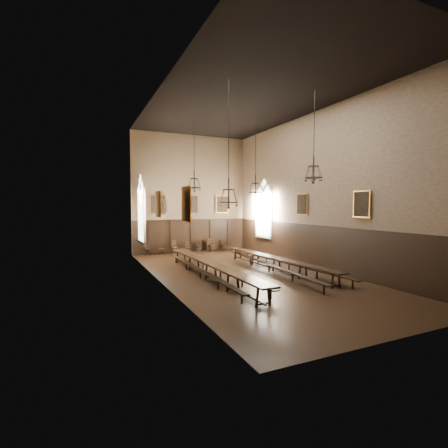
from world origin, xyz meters
TOP-DOWN VIEW (x-y plane):
  - floor at (0.00, 0.00)m, footprint 9.00×18.00m
  - ceiling at (0.00, 0.00)m, footprint 9.00×18.00m
  - wall_back at (0.00, 9.01)m, footprint 9.00×0.02m
  - wall_front at (0.00, -9.01)m, footprint 9.00×0.02m
  - wall_left at (-4.51, 0.00)m, footprint 0.02×18.00m
  - wall_right at (4.51, 0.00)m, footprint 0.02×18.00m
  - wainscot_panelling at (0.00, 0.00)m, footprint 9.00×18.00m
  - table_left at (-2.09, -0.23)m, footprint 0.89×10.78m
  - table_right at (2.00, 0.12)m, footprint 1.27×9.48m
  - bench_left_outer at (-2.50, 0.15)m, footprint 0.42×9.98m
  - bench_left_inner at (-1.44, 0.07)m, footprint 0.74×9.62m
  - bench_right_inner at (1.42, -0.01)m, footprint 0.99×10.18m
  - bench_right_outer at (2.66, -0.12)m, footprint 0.77×9.54m
  - chair_0 at (-3.47, 8.61)m, footprint 0.44×0.44m
  - chair_1 at (-2.43, 8.56)m, footprint 0.42×0.42m
  - chair_2 at (-1.44, 8.57)m, footprint 0.53×0.53m
  - chair_3 at (-0.42, 8.47)m, footprint 0.45×0.45m
  - chair_4 at (0.50, 8.60)m, footprint 0.46×0.46m
  - chair_5 at (1.45, 8.55)m, footprint 0.57×0.57m
  - chair_6 at (2.62, 8.61)m, footprint 0.40×0.40m
  - chandelier_back_left at (-1.83, 2.90)m, footprint 0.80×0.80m
  - chandelier_back_right at (1.78, 2.13)m, footprint 0.83×0.83m
  - chandelier_front_left at (-2.03, -2.17)m, footprint 0.84×0.84m
  - chandelier_front_right at (2.15, -2.67)m, footprint 0.83×0.83m
  - portrait_back_0 at (-2.60, 8.88)m, footprint 1.10×0.12m
  - portrait_back_1 at (0.00, 8.88)m, footprint 1.10×0.12m
  - portrait_back_2 at (2.60, 8.88)m, footprint 1.10×0.12m
  - portrait_left_0 at (-4.38, 1.00)m, footprint 0.12×1.00m
  - portrait_left_1 at (-4.38, -3.50)m, footprint 0.12×1.00m
  - portrait_right_0 at (4.38, 1.00)m, footprint 0.12×1.00m
  - portrait_right_1 at (4.38, -3.50)m, footprint 0.12×1.00m
  - window_right at (4.43, 5.50)m, footprint 0.20×2.20m
  - window_left at (-4.43, 5.50)m, footprint 0.20×2.20m

SIDE VIEW (x-z plane):
  - floor at x=0.00m, z-range -0.02..0.00m
  - chair_3 at x=-0.42m, z-range -0.17..0.70m
  - chair_1 at x=-2.43m, z-range -0.17..0.71m
  - chair_6 at x=2.62m, z-range -0.18..0.72m
  - chair_4 at x=0.50m, z-range -0.18..0.72m
  - bench_right_outer at x=2.66m, z-range 0.06..0.49m
  - bench_left_inner at x=-1.44m, z-range 0.06..0.49m
  - chair_0 at x=-3.47m, z-range -0.19..0.75m
  - bench_left_outer at x=-2.50m, z-range 0.06..0.51m
  - bench_right_inner at x=1.42m, z-range 0.06..0.52m
  - chair_2 at x=-1.44m, z-range -0.19..0.79m
  - chair_5 at x=1.45m, z-range -0.20..0.81m
  - table_right at x=2.00m, z-range 0.00..0.74m
  - table_left at x=-2.09m, z-range 0.00..0.84m
  - wainscot_panelling at x=0.00m, z-range 0.00..2.50m
  - window_right at x=4.43m, z-range 1.10..5.70m
  - window_left at x=-4.43m, z-range 1.10..5.70m
  - portrait_back_0 at x=-2.60m, z-range 3.00..4.40m
  - portrait_back_1 at x=0.00m, z-range 3.00..4.40m
  - portrait_back_2 at x=2.60m, z-range 3.00..4.40m
  - portrait_left_0 at x=-4.38m, z-range 3.05..4.35m
  - portrait_left_1 at x=-4.38m, z-range 3.05..4.35m
  - portrait_right_0 at x=4.38m, z-range 3.05..4.35m
  - portrait_right_1 at x=4.38m, z-range 3.05..4.35m
  - chandelier_front_left at x=-2.03m, z-range 1.46..6.83m
  - wall_back at x=0.00m, z-range 0.00..9.00m
  - wall_front at x=0.00m, z-range 0.00..9.00m
  - wall_left at x=-4.51m, z-range 0.00..9.00m
  - wall_right at x=4.51m, z-range 0.00..9.00m
  - chandelier_back_right at x=1.78m, z-range 2.37..7.10m
  - chandelier_back_left at x=-1.83m, z-range 2.73..7.21m
  - chandelier_front_right at x=2.15m, z-range 3.12..7.33m
  - ceiling at x=0.00m, z-range 9.00..9.02m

